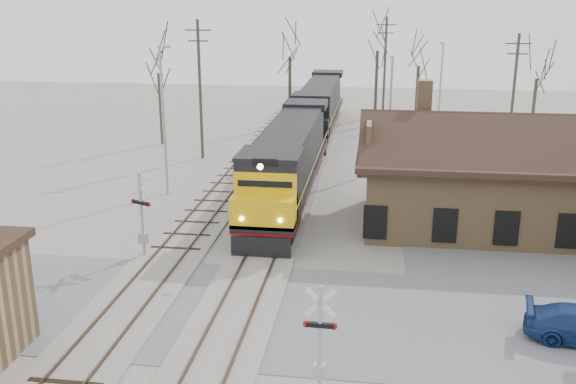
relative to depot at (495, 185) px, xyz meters
name	(u,v)px	position (x,y,z in m)	size (l,w,h in m)	color
ground	(237,310)	(-11.99, -12.00, -2.41)	(140.00, 140.00, 0.00)	#A19C91
road	(237,310)	(-11.99, -12.00, -2.39)	(60.00, 9.00, 0.03)	slate
track_main	(287,200)	(-11.99, 3.00, -2.34)	(3.40, 90.00, 0.24)	#A19C91
track_siding	(218,197)	(-16.49, 3.00, -2.34)	(3.40, 90.00, 0.24)	#A19C91
depot	(495,185)	(0.00, 0.00, 0.00)	(15.20, 9.31, 7.90)	#9B7650
locomotive_lead	(289,161)	(-11.99, 3.52, 0.09)	(3.19, 21.35, 4.74)	black
locomotive_trailing	(320,106)	(-11.99, 25.15, 0.09)	(3.19, 21.35, 4.49)	black
crossbuck_near	(320,344)	(-8.14, -17.35, -0.59)	(1.09, 0.29, 3.83)	#A5A8AD
crossbuck_far	(142,218)	(-17.78, -6.98, -0.41)	(1.16, 0.55, 4.29)	#A5A8AD
streetlight_a	(164,113)	(-19.97, 3.55, 2.89)	(0.25, 2.04, 9.51)	#A5A8AD
streetlight_b	(390,106)	(-5.63, 12.12, 2.29)	(0.25, 2.04, 8.33)	#A5A8AD
streetlight_c	(440,85)	(-0.97, 24.39, 2.41)	(0.25, 2.04, 8.56)	#A5A8AD
utility_pole_a	(200,88)	(-20.30, 13.35, 3.21)	(2.00, 0.24, 10.77)	#382D23
utility_pole_b	(385,68)	(-5.95, 31.28, 3.11)	(2.00, 0.24, 10.57)	#382D23
utility_pole_c	(514,91)	(4.35, 18.85, 2.64)	(2.00, 0.24, 9.64)	#382D23
tree_a	(158,61)	(-25.16, 17.97, 4.78)	(4.12, 4.12, 10.10)	#382D23
tree_b	(290,45)	(-15.17, 27.60, 5.57)	(4.57, 4.57, 11.20)	#382D23
tree_c	(378,40)	(-6.75, 33.92, 5.77)	(4.68, 4.68, 11.47)	#382D23
tree_d	(419,57)	(-2.58, 31.44, 4.28)	(3.84, 3.84, 9.40)	#382D23
tree_e	(538,69)	(8.00, 27.21, 3.59)	(3.44, 3.44, 8.44)	#382D23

